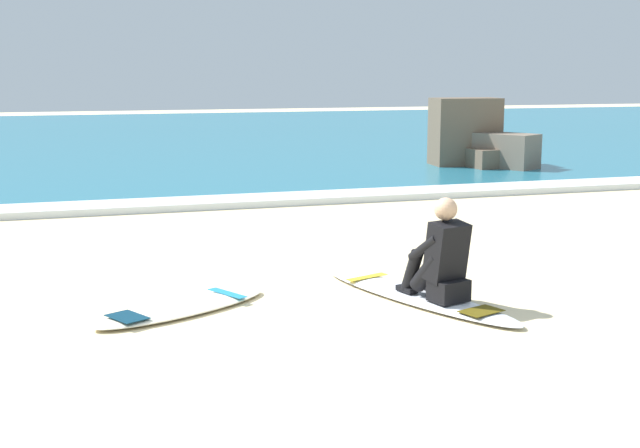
# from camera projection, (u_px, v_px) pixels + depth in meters

# --- Properties ---
(ground_plane) EXTENTS (80.00, 80.00, 0.00)m
(ground_plane) POSITION_uv_depth(u_px,v_px,m) (317.00, 327.00, 7.18)
(ground_plane) COLOR beige
(sea) EXTENTS (80.00, 28.00, 0.10)m
(sea) POSITION_uv_depth(u_px,v_px,m) (124.00, 138.00, 26.34)
(sea) COLOR teal
(sea) RESTS_ON ground
(breaking_foam) EXTENTS (80.00, 0.90, 0.11)m
(breaking_foam) POSITION_uv_depth(u_px,v_px,m) (193.00, 203.00, 13.47)
(breaking_foam) COLOR white
(breaking_foam) RESTS_ON ground
(surfboard_main) EXTENTS (1.36, 2.60, 0.08)m
(surfboard_main) POSITION_uv_depth(u_px,v_px,m) (416.00, 295.00, 8.05)
(surfboard_main) COLOR silver
(surfboard_main) RESTS_ON ground
(surfer_seated) EXTENTS (0.50, 0.76, 0.95)m
(surfer_seated) POSITION_uv_depth(u_px,v_px,m) (441.00, 260.00, 7.74)
(surfer_seated) COLOR black
(surfer_seated) RESTS_ON surfboard_main
(surfboard_spare_near) EXTENTS (1.86, 1.31, 0.08)m
(surfboard_spare_near) POSITION_uv_depth(u_px,v_px,m) (183.00, 308.00, 7.64)
(surfboard_spare_near) COLOR #EFE5C6
(surfboard_spare_near) RESTS_ON ground
(rock_outcrop_distant) EXTENTS (1.96, 2.00, 1.55)m
(rock_outcrop_distant) POSITION_uv_depth(u_px,v_px,m) (479.00, 143.00, 18.30)
(rock_outcrop_distant) COLOR brown
(rock_outcrop_distant) RESTS_ON ground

